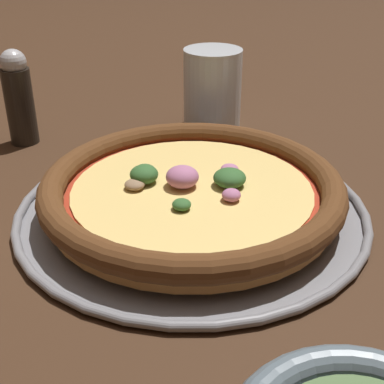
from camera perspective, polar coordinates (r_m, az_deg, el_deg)
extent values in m
plane|color=#3D2616|center=(0.51, 0.00, -2.31)|extent=(3.00, 3.00, 0.00)
cylinder|color=gray|center=(0.51, 0.00, -2.04)|extent=(0.33, 0.33, 0.01)
torus|color=gray|center=(0.51, 0.00, -1.76)|extent=(0.33, 0.33, 0.01)
cylinder|color=#A86B33|center=(0.51, 0.00, -0.70)|extent=(0.27, 0.27, 0.01)
torus|color=#563319|center=(0.50, 0.00, 0.66)|extent=(0.29, 0.29, 0.02)
cylinder|color=#A32D19|center=(0.50, 0.00, 0.10)|extent=(0.24, 0.24, 0.00)
cylinder|color=#EAC670|center=(0.50, 0.00, 0.32)|extent=(0.23, 0.23, 0.00)
ellipsoid|color=#8E7051|center=(0.50, -6.14, 0.80)|extent=(0.02, 0.02, 0.01)
ellipsoid|color=#33602D|center=(0.51, -5.14, 1.89)|extent=(0.03, 0.03, 0.02)
ellipsoid|color=#33602D|center=(0.50, 4.04, 1.52)|extent=(0.04, 0.04, 0.02)
ellipsoid|color=#B26B93|center=(0.48, 4.22, -0.32)|extent=(0.02, 0.02, 0.01)
ellipsoid|color=#33602D|center=(0.52, -5.07, 2.15)|extent=(0.03, 0.03, 0.01)
ellipsoid|color=#B26B93|center=(0.50, -1.04, 1.63)|extent=(0.03, 0.03, 0.02)
ellipsoid|color=#33602D|center=(0.46, -1.12, -1.34)|extent=(0.02, 0.02, 0.01)
ellipsoid|color=#B26B93|center=(0.53, 4.04, 2.50)|extent=(0.02, 0.02, 0.01)
cylinder|color=silver|center=(0.71, 2.19, 10.94)|extent=(0.08, 0.08, 0.10)
cylinder|color=black|center=(0.69, -17.86, 8.66)|extent=(0.03, 0.03, 0.09)
sphere|color=#B2B2B7|center=(0.67, -18.55, 12.98)|extent=(0.03, 0.03, 0.03)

